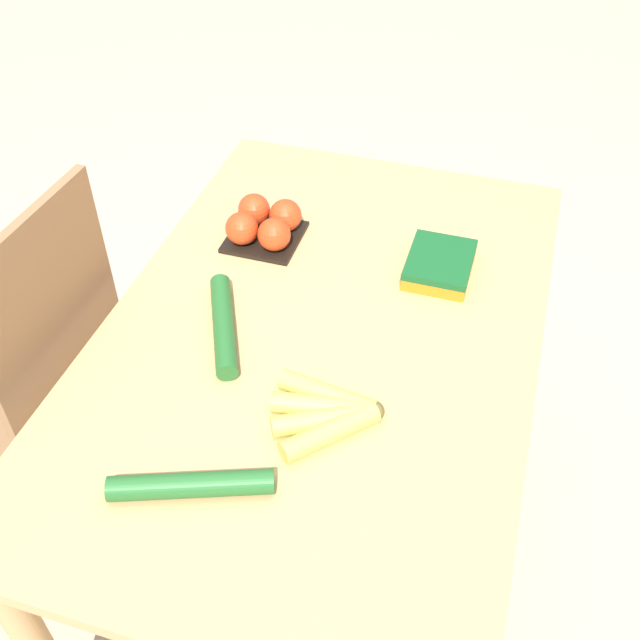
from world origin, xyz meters
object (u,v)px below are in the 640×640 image
at_px(banana_bunch, 328,413).
at_px(carrot_bag, 440,263).
at_px(tomato_pack, 264,224).
at_px(cucumber_far, 223,325).
at_px(chair, 36,390).
at_px(cucumber_near, 191,485).

height_order(banana_bunch, carrot_bag, carrot_bag).
relative_size(tomato_pack, carrot_bag, 0.97).
bearing_deg(carrot_bag, cucumber_far, 129.74).
distance_m(chair, carrot_bag, 0.93).
xyz_separation_m(chair, cucumber_far, (0.09, -0.44, 0.24)).
bearing_deg(banana_bunch, chair, 84.58).
bearing_deg(tomato_pack, carrot_bag, -90.54).
bearing_deg(tomato_pack, chair, 134.21).
bearing_deg(cucumber_far, banana_bunch, -120.45).
xyz_separation_m(carrot_bag, cucumber_far, (-0.31, 0.37, -0.00)).
distance_m(banana_bunch, carrot_bag, 0.47).
bearing_deg(cucumber_far, cucumber_near, -165.34).
distance_m(tomato_pack, cucumber_near, 0.68).
relative_size(chair, tomato_pack, 6.21).
bearing_deg(cucumber_near, banana_bunch, -38.43).
relative_size(banana_bunch, carrot_bag, 1.20).
xyz_separation_m(tomato_pack, cucumber_far, (-0.31, -0.03, -0.02)).
relative_size(carrot_bag, cucumber_near, 0.64).
distance_m(chair, tomato_pack, 0.63).
distance_m(chair, cucumber_near, 0.65).
relative_size(banana_bunch, tomato_pack, 1.24).
bearing_deg(carrot_bag, tomato_pack, 89.46).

